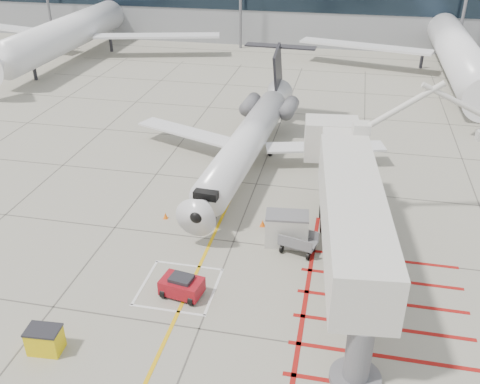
% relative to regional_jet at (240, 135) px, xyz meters
% --- Properties ---
extents(ground_plane, '(260.00, 260.00, 0.00)m').
position_rel_regional_jet_xyz_m(ground_plane, '(1.40, -12.71, -3.62)').
color(ground_plane, gray).
rests_on(ground_plane, ground).
extents(regional_jet, '(23.66, 28.99, 7.24)m').
position_rel_regional_jet_xyz_m(regional_jet, '(0.00, 0.00, 0.00)').
color(regional_jet, silver).
rests_on(regional_jet, ground_plane).
extents(jet_bridge, '(11.50, 20.86, 7.99)m').
position_rel_regional_jet_xyz_m(jet_bridge, '(8.40, -11.65, 0.38)').
color(jet_bridge, silver).
rests_on(jet_bridge, ground_plane).
extents(pushback_tug, '(2.41, 1.72, 1.29)m').
position_rel_regional_jet_xyz_m(pushback_tug, '(-0.21, -14.35, -2.97)').
color(pushback_tug, maroon).
rests_on(pushback_tug, ground_plane).
extents(spill_bin, '(1.61, 1.13, 1.34)m').
position_rel_regional_jet_xyz_m(spill_bin, '(-5.30, -19.61, -2.95)').
color(spill_bin, '#DDC00C').
rests_on(spill_bin, ground_plane).
extents(baggage_cart, '(2.44, 1.86, 1.37)m').
position_rel_regional_jet_xyz_m(baggage_cart, '(5.48, -8.94, -2.93)').
color(baggage_cart, slate).
rests_on(baggage_cart, ground_plane).
extents(ground_power_unit, '(2.77, 1.79, 2.08)m').
position_rel_regional_jet_xyz_m(ground_power_unit, '(4.66, -8.18, -2.58)').
color(ground_power_unit, '#BBBAB2').
rests_on(ground_power_unit, ground_plane).
extents(cone_nose, '(0.31, 0.31, 0.43)m').
position_rel_regional_jet_xyz_m(cone_nose, '(-3.70, -6.90, -3.40)').
color(cone_nose, orange).
rests_on(cone_nose, ground_plane).
extents(cone_side, '(0.34, 0.34, 0.47)m').
position_rel_regional_jet_xyz_m(cone_side, '(2.88, -6.52, -3.38)').
color(cone_side, '#F85D0D').
rests_on(cone_side, ground_plane).
extents(bg_aircraft_b, '(38.29, 42.54, 12.76)m').
position_rel_regional_jet_xyz_m(bg_aircraft_b, '(-29.44, 33.29, 2.76)').
color(bg_aircraft_b, silver).
rests_on(bg_aircraft_b, ground_plane).
extents(bg_aircraft_c, '(37.60, 41.78, 12.53)m').
position_rel_regional_jet_xyz_m(bg_aircraft_c, '(19.49, 33.29, 2.65)').
color(bg_aircraft_c, silver).
rests_on(bg_aircraft_c, ground_plane).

